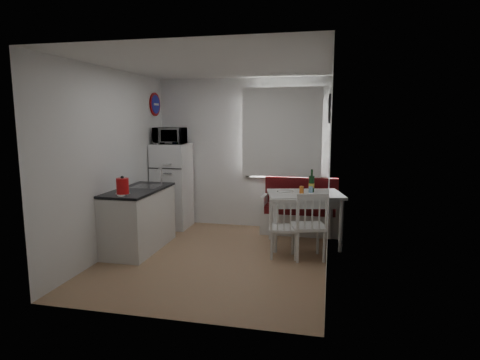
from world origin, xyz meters
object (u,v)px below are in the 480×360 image
object	(u,v)px
chair_right	(308,219)
wine_bottle	(312,181)
bench	(300,215)
kettle	(123,186)
kitchen_counter	(139,219)
dining_table	(305,199)
fridge	(172,186)
microwave	(170,136)
chair_left	(283,221)

from	to	relation	value
chair_right	wine_bottle	xyz separation A→B (m)	(0.00, 0.77, 0.40)
bench	kettle	bearing A→B (deg)	-139.39
kitchen_counter	dining_table	bearing A→B (deg)	16.04
kitchen_counter	dining_table	distance (m)	2.47
fridge	wine_bottle	xyz separation A→B (m)	(2.43, -0.47, 0.24)
microwave	fridge	bearing A→B (deg)	90.00
chair_left	wine_bottle	world-z (taller)	wine_bottle
bench	chair_left	world-z (taller)	bench
fridge	dining_table	bearing A→B (deg)	-13.57
dining_table	fridge	xyz separation A→B (m)	(-2.34, 0.57, 0.02)
chair_right	kettle	xyz separation A→B (m)	(-2.40, -0.55, 0.45)
chair_left	fridge	world-z (taller)	fridge
kettle	wine_bottle	size ratio (longest dim) A/B	0.74
bench	chair_left	size ratio (longest dim) A/B	2.82
dining_table	kettle	size ratio (longest dim) A/B	4.77
chair_right	microwave	xyz separation A→B (m)	(-2.43, 1.18, 1.03)
bench	chair_left	xyz separation A→B (m)	(-0.14, -1.33, 0.22)
kitchen_counter	chair_right	xyz separation A→B (m)	(2.45, 0.01, 0.13)
dining_table	kettle	xyz separation A→B (m)	(-2.31, -1.21, 0.31)
chair_right	wine_bottle	distance (m)	0.86
chair_left	kettle	bearing A→B (deg)	-171.94
fridge	microwave	xyz separation A→B (m)	(0.00, -0.05, 0.88)
dining_table	kettle	bearing A→B (deg)	-165.73
fridge	wine_bottle	size ratio (longest dim) A/B	4.28
kitchen_counter	kettle	xyz separation A→B (m)	(0.05, -0.54, 0.57)
dining_table	chair_right	xyz separation A→B (m)	(0.09, -0.67, -0.14)
dining_table	microwave	size ratio (longest dim) A/B	2.42
kettle	wine_bottle	distance (m)	2.74
microwave	kettle	world-z (taller)	microwave
bench	dining_table	bearing A→B (deg)	-80.88
kitchen_counter	chair_left	xyz separation A→B (m)	(2.11, 0.02, 0.07)
dining_table	chair_right	distance (m)	0.69
kettle	bench	bearing A→B (deg)	40.61
dining_table	wine_bottle	distance (m)	0.30
chair_right	fridge	xyz separation A→B (m)	(-2.43, 1.23, 0.16)
chair_left	microwave	world-z (taller)	microwave
chair_right	chair_left	bearing A→B (deg)	162.39
kitchen_counter	fridge	size ratio (longest dim) A/B	0.89
dining_table	microwave	bearing A→B (deg)	154.15
bench	chair_right	bearing A→B (deg)	-81.68
bench	microwave	xyz separation A→B (m)	(-2.23, -0.16, 1.31)
bench	dining_table	size ratio (longest dim) A/B	1.05
chair_right	fridge	bearing A→B (deg)	137.11
bench	chair_right	xyz separation A→B (m)	(0.20, -1.34, 0.28)
dining_table	chair_left	xyz separation A→B (m)	(-0.25, -0.66, -0.19)
kitchen_counter	kettle	bearing A→B (deg)	-84.72
fridge	bench	bearing A→B (deg)	2.81
bench	fridge	xyz separation A→B (m)	(-2.23, -0.11, 0.43)
microwave	wine_bottle	size ratio (longest dim) A/B	1.47
kitchen_counter	microwave	distance (m)	1.67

